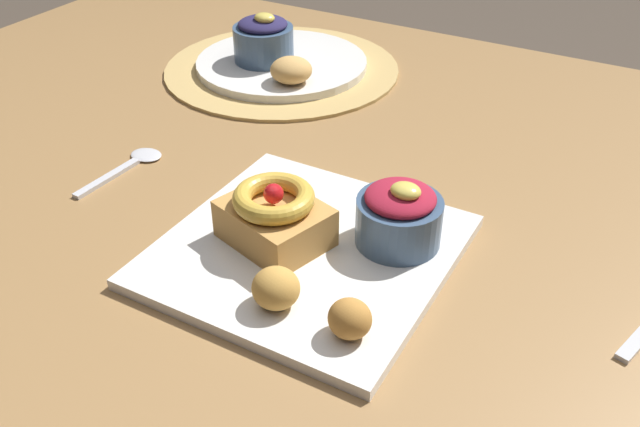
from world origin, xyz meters
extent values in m
cube|color=olive|center=(0.00, 0.00, 0.71)|extent=(1.59, 1.06, 0.04)
cylinder|color=olive|center=(-0.70, 0.44, 0.34)|extent=(0.07, 0.07, 0.69)
cylinder|color=tan|center=(-0.27, 0.26, 0.73)|extent=(0.36, 0.36, 0.00)
cube|color=white|center=(0.00, -0.12, 0.74)|extent=(0.27, 0.27, 0.01)
cube|color=#C68E47|center=(-0.03, -0.13, 0.76)|extent=(0.12, 0.10, 0.04)
torus|color=gold|center=(-0.03, -0.13, 0.79)|extent=(0.10, 0.10, 0.02)
sphere|color=red|center=(-0.03, -0.13, 0.80)|extent=(0.02, 0.02, 0.02)
cylinder|color=#3D5675|center=(0.07, -0.07, 0.77)|extent=(0.08, 0.08, 0.05)
ellipsoid|color=#A31E33|center=(0.07, -0.07, 0.79)|extent=(0.07, 0.07, 0.02)
ellipsoid|color=#E5CC56|center=(0.08, -0.07, 0.81)|extent=(0.03, 0.03, 0.01)
ellipsoid|color=#BC7F38|center=(0.09, -0.21, 0.76)|extent=(0.04, 0.04, 0.03)
ellipsoid|color=gold|center=(0.02, -0.21, 0.76)|extent=(0.04, 0.04, 0.04)
cylinder|color=white|center=(-0.27, 0.26, 0.74)|extent=(0.26, 0.26, 0.01)
cylinder|color=#3D5675|center=(-0.29, 0.24, 0.77)|extent=(0.09, 0.09, 0.05)
ellipsoid|color=#28234C|center=(-0.29, 0.24, 0.80)|extent=(0.07, 0.07, 0.02)
ellipsoid|color=#E5CC56|center=(-0.28, 0.24, 0.81)|extent=(0.03, 0.03, 0.01)
ellipsoid|color=tan|center=(-0.21, 0.20, 0.76)|extent=(0.06, 0.06, 0.04)
cube|color=silver|center=(-0.27, -0.11, 0.73)|extent=(0.01, 0.10, 0.00)
ellipsoid|color=silver|center=(-0.27, -0.05, 0.73)|extent=(0.04, 0.03, 0.00)
camera|label=1|loc=(0.28, -0.59, 1.15)|focal=39.00mm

